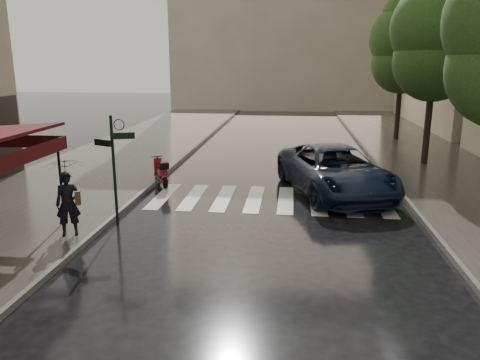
# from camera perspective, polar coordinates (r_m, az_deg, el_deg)

# --- Properties ---
(ground) EXTENTS (120.00, 120.00, 0.00)m
(ground) POSITION_cam_1_polar(r_m,az_deg,el_deg) (10.77, -14.34, -10.88)
(ground) COLOR black
(ground) RESTS_ON ground
(sidewalk_near) EXTENTS (6.00, 60.00, 0.12)m
(sidewalk_near) POSITION_cam_1_polar(r_m,az_deg,el_deg) (23.04, -14.44, 2.67)
(sidewalk_near) COLOR #38332D
(sidewalk_near) RESTS_ON ground
(sidewalk_far) EXTENTS (5.50, 60.00, 0.12)m
(sidewalk_far) POSITION_cam_1_polar(r_m,az_deg,el_deg) (22.53, 23.33, 1.69)
(sidewalk_far) COLOR #38332D
(sidewalk_far) RESTS_ON ground
(curb_near) EXTENTS (0.12, 60.00, 0.16)m
(curb_near) POSITION_cam_1_polar(r_m,az_deg,el_deg) (22.14, -7.03, 2.59)
(curb_near) COLOR #595651
(curb_near) RESTS_ON ground
(curb_far) EXTENTS (0.12, 60.00, 0.16)m
(curb_far) POSITION_cam_1_polar(r_m,az_deg,el_deg) (21.87, 16.31, 1.98)
(curb_far) COLOR #595651
(curb_far) RESTS_ON ground
(crosswalk) EXTENTS (7.85, 3.20, 0.01)m
(crosswalk) POSITION_cam_1_polar(r_m,az_deg,el_deg) (15.75, 3.69, -2.36)
(crosswalk) COLOR silver
(crosswalk) RESTS_ON ground
(signpost) EXTENTS (1.17, 0.29, 3.10)m
(signpost) POSITION_cam_1_polar(r_m,az_deg,el_deg) (13.29, -15.13, 2.18)
(signpost) COLOR black
(signpost) RESTS_ON ground
(backdrop_building) EXTENTS (22.00, 6.00, 20.00)m
(backdrop_building) POSITION_cam_1_polar(r_m,az_deg,el_deg) (47.41, 6.02, 20.79)
(backdrop_building) COLOR tan
(backdrop_building) RESTS_ON ground
(tree_mid) EXTENTS (3.80, 3.80, 8.34)m
(tree_mid) POSITION_cam_1_polar(r_m,az_deg,el_deg) (21.90, 22.84, 16.03)
(tree_mid) COLOR black
(tree_mid) RESTS_ON sidewalk_far
(tree_far) EXTENTS (3.80, 3.80, 8.16)m
(tree_far) POSITION_cam_1_polar(r_m,az_deg,el_deg) (28.74, 19.30, 15.36)
(tree_far) COLOR black
(tree_far) RESTS_ON sidewalk_far
(pedestrian_with_umbrella) EXTENTS (1.31, 1.32, 2.46)m
(pedestrian_with_umbrella) POSITION_cam_1_polar(r_m,az_deg,el_deg) (12.57, -20.51, 0.74)
(pedestrian_with_umbrella) COLOR black
(pedestrian_with_umbrella) RESTS_ON sidewalk_near
(scooter) EXTENTS (0.91, 1.36, 1.01)m
(scooter) POSITION_cam_1_polar(r_m,az_deg,el_deg) (17.66, -9.57, 0.84)
(scooter) COLOR black
(scooter) RESTS_ON ground
(parked_car) EXTENTS (4.40, 6.54, 1.66)m
(parked_car) POSITION_cam_1_polar(r_m,az_deg,el_deg) (16.52, 11.51, 1.13)
(parked_car) COLOR black
(parked_car) RESTS_ON ground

